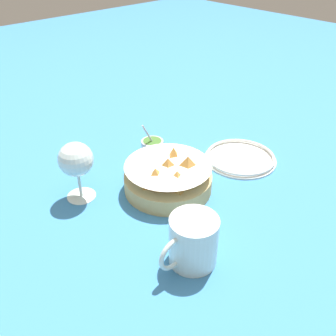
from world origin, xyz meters
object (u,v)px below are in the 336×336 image
object	(u,v)px
wine_glass	(76,161)
side_plate	(240,157)
beer_mug	(193,242)
food_basket	(169,177)
sauce_cup	(152,146)

from	to	relation	value
wine_glass	side_plate	world-z (taller)	wine_glass
side_plate	beer_mug	bearing A→B (deg)	24.31
wine_glass	side_plate	distance (m)	0.45
beer_mug	side_plate	bearing A→B (deg)	-155.69
wine_glass	beer_mug	bearing A→B (deg)	98.50
side_plate	food_basket	bearing A→B (deg)	-8.61
wine_glass	side_plate	size ratio (longest dim) A/B	0.74
beer_mug	wine_glass	bearing A→B (deg)	-81.50
food_basket	beer_mug	size ratio (longest dim) A/B	1.61
food_basket	wine_glass	world-z (taller)	wine_glass
side_plate	wine_glass	bearing A→B (deg)	-21.07
food_basket	beer_mug	distance (m)	0.24
wine_glass	beer_mug	size ratio (longest dim) A/B	1.09
sauce_cup	wine_glass	bearing A→B (deg)	8.65
sauce_cup	side_plate	size ratio (longest dim) A/B	0.49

